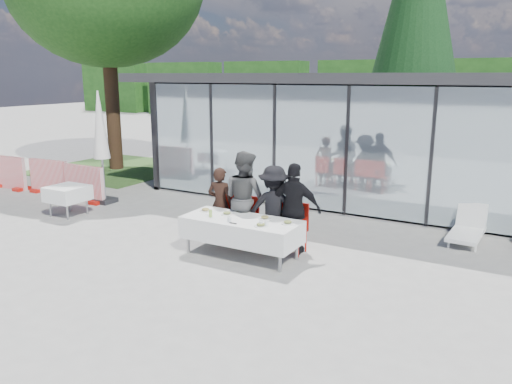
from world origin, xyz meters
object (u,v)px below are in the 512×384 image
(diner_chair_b, at_px, (247,218))
(market_umbrella, at_px, (100,132))
(plate_c, at_px, (265,218))
(plate_a, at_px, (205,210))
(diner_chair_a, at_px, (223,214))
(diner_chair_d, at_px, (296,225))
(diner_c, at_px, (274,208))
(juice_bottle, at_px, (211,213))
(plate_d, at_px, (288,223))
(diner_b, at_px, (245,198))
(construction_barriers, at_px, (11,174))
(spare_table_left, at_px, (68,194))
(diner_d, at_px, (294,209))
(folded_eyeglasses, at_px, (233,223))
(diner_chair_c, at_px, (276,222))
(lounger, at_px, (468,228))
(conifer_tree, at_px, (418,4))
(diner_a, at_px, (220,204))
(dining_table, at_px, (241,230))
(plate_b, at_px, (227,213))
(plate_extra, at_px, (261,225))

(diner_chair_b, xyz_separation_m, market_umbrella, (-5.05, 0.97, 1.39))
(plate_c, bearing_deg, plate_a, -176.09)
(diner_chair_a, height_order, market_umbrella, market_umbrella)
(diner_chair_d, bearing_deg, diner_c, -169.30)
(diner_chair_d, xyz_separation_m, juice_bottle, (-1.37, -0.92, 0.28))
(diner_chair_a, bearing_deg, plate_d, -18.88)
(plate_a, bearing_deg, diner_b, 43.36)
(juice_bottle, relative_size, construction_barriers, 0.02)
(diner_c, relative_size, market_umbrella, 0.56)
(diner_chair_d, xyz_separation_m, spare_table_left, (-5.98, -0.38, 0.02))
(diner_d, height_order, folded_eyeglasses, diner_d)
(market_umbrella, bearing_deg, diner_b, -11.82)
(diner_chair_c, bearing_deg, diner_c, -90.00)
(diner_chair_a, bearing_deg, lounger, 27.81)
(diner_chair_a, xyz_separation_m, plate_a, (0.01, -0.64, 0.24))
(conifer_tree, bearing_deg, diner_chair_d, -87.43)
(diner_b, bearing_deg, diner_chair_c, -154.42)
(diner_a, xyz_separation_m, spare_table_left, (-4.28, -0.30, -0.22))
(diner_b, xyz_separation_m, plate_d, (1.22, -0.54, -0.19))
(diner_b, height_order, diner_d, diner_b)
(folded_eyeglasses, bearing_deg, juice_bottle, 164.77)
(diner_chair_c, bearing_deg, construction_barriers, 174.72)
(diner_chair_a, distance_m, construction_barriers, 8.30)
(diner_chair_b, distance_m, plate_a, 0.90)
(plate_d, xyz_separation_m, conifer_tree, (-0.65, 12.47, 5.21))
(diner_chair_b, bearing_deg, dining_table, -67.55)
(diner_a, bearing_deg, dining_table, 136.17)
(diner_chair_c, relative_size, lounger, 0.72)
(plate_d, distance_m, spare_table_left, 6.11)
(dining_table, bearing_deg, diner_chair_a, 140.44)
(diner_c, height_order, diner_chair_c, diner_c)
(diner_chair_a, xyz_separation_m, folded_eyeglasses, (0.94, -1.09, 0.22))
(diner_chair_a, xyz_separation_m, diner_d, (1.70, -0.08, 0.35))
(diner_c, relative_size, plate_a, 6.97)
(diner_chair_d, relative_size, plate_b, 4.01)
(diner_c, bearing_deg, diner_chair_c, -108.30)
(plate_b, height_order, lounger, plate_b)
(dining_table, bearing_deg, juice_bottle, -163.22)
(dining_table, height_order, juice_bottle, juice_bottle)
(spare_table_left, height_order, market_umbrella, market_umbrella)
(diner_chair_c, bearing_deg, juice_bottle, -135.22)
(diner_b, xyz_separation_m, plate_extra, (0.87, -0.92, -0.19))
(plate_d, xyz_separation_m, market_umbrella, (-6.27, 1.60, 1.16))
(diner_chair_a, height_order, folded_eyeglasses, diner_chair_a)
(plate_a, bearing_deg, diner_chair_c, 27.03)
(plate_a, bearing_deg, diner_chair_b, 47.35)
(plate_d, relative_size, construction_barriers, 0.03)
(plate_a, bearing_deg, dining_table, -7.15)
(diner_chair_d, distance_m, plate_a, 1.82)
(diner_a, distance_m, diner_chair_c, 1.28)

